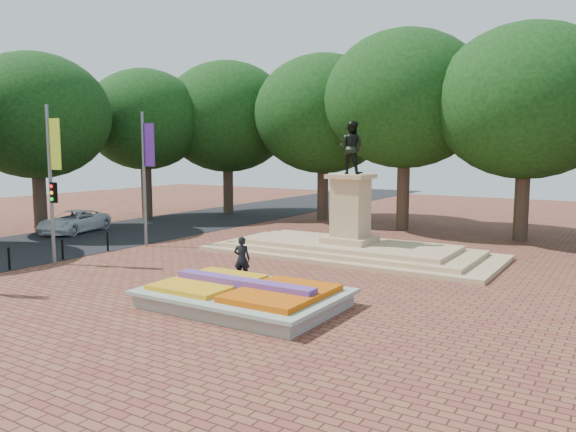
% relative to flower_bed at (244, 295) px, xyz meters
% --- Properties ---
extents(ground, '(90.00, 90.00, 0.00)m').
position_rel_flower_bed_xyz_m(ground, '(-1.03, 2.00, -0.38)').
color(ground, brown).
rests_on(ground, ground).
extents(asphalt_street, '(9.00, 90.00, 0.02)m').
position_rel_flower_bed_xyz_m(asphalt_street, '(-16.03, 7.00, -0.37)').
color(asphalt_street, black).
rests_on(asphalt_street, ground).
extents(flower_bed, '(6.30, 4.30, 0.91)m').
position_rel_flower_bed_xyz_m(flower_bed, '(0.00, 0.00, 0.00)').
color(flower_bed, gray).
rests_on(flower_bed, ground).
extents(monument, '(14.00, 6.00, 6.40)m').
position_rel_flower_bed_xyz_m(monument, '(-1.03, 10.00, 0.50)').
color(monument, tan).
rests_on(monument, ground).
extents(tree_row_back, '(44.80, 8.80, 10.43)m').
position_rel_flower_bed_xyz_m(tree_row_back, '(1.31, 20.00, 6.29)').
color(tree_row_back, '#382A1E').
rests_on(tree_row_back, ground).
extents(tree_row_street, '(8.40, 25.40, 9.98)m').
position_rel_flower_bed_xyz_m(tree_row_street, '(-20.53, 6.67, 6.01)').
color(tree_row_street, '#382A1E').
rests_on(tree_row_street, ground).
extents(banner_poles, '(0.88, 11.17, 7.00)m').
position_rel_flower_bed_xyz_m(banner_poles, '(-11.10, 0.69, 3.50)').
color(banner_poles, slate).
rests_on(banner_poles, ground).
extents(bollard_row, '(0.12, 13.12, 0.98)m').
position_rel_flower_bed_xyz_m(bollard_row, '(-11.73, 0.50, 0.15)').
color(bollard_row, black).
rests_on(bollard_row, ground).
extents(van, '(3.43, 5.31, 1.36)m').
position_rel_flower_bed_xyz_m(van, '(-18.49, 7.56, 0.30)').
color(van, white).
rests_on(van, ground).
extents(pedestrian, '(0.75, 0.62, 1.75)m').
position_rel_flower_bed_xyz_m(pedestrian, '(-2.19, 2.81, 0.50)').
color(pedestrian, black).
rests_on(pedestrian, ground).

